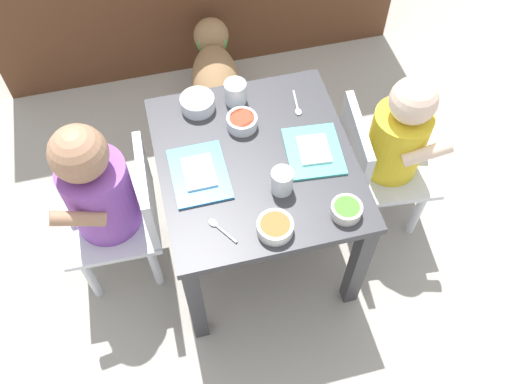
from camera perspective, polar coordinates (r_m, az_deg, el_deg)
ground_plane at (r=1.94m, az=-0.00°, el=-5.02°), size 7.00×7.00×0.00m
dining_table at (r=1.61m, az=-0.00°, el=1.63°), size 0.55×0.60×0.47m
seated_child_left at (r=1.61m, az=-15.54°, el=0.01°), size 0.29×0.29×0.67m
seated_child_right at (r=1.73m, az=13.92°, el=5.09°), size 0.31×0.31×0.63m
dog at (r=2.15m, az=-4.26°, el=11.98°), size 0.22×0.48×0.31m
food_tray_left at (r=1.52m, az=-5.83°, el=1.90°), size 0.15×0.20×0.02m
food_tray_right at (r=1.57m, az=5.93°, el=4.22°), size 0.17×0.20×0.02m
water_cup_left at (r=1.47m, az=2.67°, el=1.02°), size 0.06×0.06×0.07m
water_cup_right at (r=1.67m, az=-2.12°, el=10.04°), size 0.07×0.07×0.07m
veggie_bowl_near at (r=1.41m, az=1.97°, el=-3.60°), size 0.09×0.09×0.03m
cereal_bowl_left_side at (r=1.61m, az=-1.45°, el=7.23°), size 0.09×0.09×0.04m
cereal_bowl_right_side at (r=1.66m, az=-6.01°, el=9.07°), size 0.10×0.10×0.04m
veggie_bowl_far at (r=1.45m, az=9.23°, el=-1.79°), size 0.08×0.08×0.03m
spoon_by_left_tray at (r=1.68m, az=4.20°, el=8.83°), size 0.02×0.10×0.01m
spoon_by_right_tray at (r=1.42m, az=-3.73°, el=-3.74°), size 0.07×0.09×0.01m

